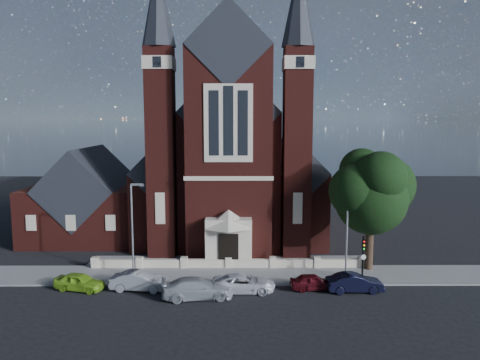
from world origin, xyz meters
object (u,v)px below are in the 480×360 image
Objects in this scene: traffic_signal at (363,253)px; street_tree at (373,194)px; church at (231,162)px; car_silver_b at (197,288)px; street_lamp_left at (133,225)px; car_dark_red at (313,282)px; street_lamp_right at (348,225)px; car_navy at (355,283)px; parish_hall at (89,202)px; car_silver_a at (140,281)px; car_lime_van at (80,282)px; car_white_suv at (244,283)px.

street_tree is at bearing 64.05° from traffic_signal.
church is 24.73m from car_silver_b.
street_lamp_left reaches higher than car_dark_red.
car_navy is at bearing -92.52° from street_lamp_right.
parish_hall reaches higher than car_silver_a.
car_dark_red is (14.70, -2.80, -3.97)m from street_lamp_left.
car_lime_van is 0.81× the size of car_white_suv.
street_tree is at bearing -71.73° from car_silver_a.
street_tree is 3.84m from street_lamp_right.
car_silver_a is at bearing 86.51° from car_navy.
parish_hall is 23.34m from car_silver_b.
street_tree is (28.60, -12.29, 2.95)m from parish_hall.
parish_hall is 31.35m from car_navy.
parish_hall is at bearing 54.23° from car_navy.
parish_hall is 19.46m from car_silver_a.
church is at bearing 118.04° from street_lamp_right.
car_silver_b reaches higher than car_navy.
car_silver_a is 8.18m from car_white_suv.
car_silver_a is at bearing -107.50° from church.
street_tree is 1.32× the size of street_lamp_left.
parish_hall reaches higher than car_silver_b.
traffic_signal is at bearing -78.22° from car_dark_red.
car_dark_red is (6.79, -21.74, -7.56)m from church.
church is 7.12× the size of car_white_suv.
car_white_suv is 8.66m from car_navy.
car_navy is at bearing -121.67° from traffic_signal.
street_lamp_right reaches higher than traffic_signal.
car_silver_a is (4.73, -0.03, 0.07)m from car_lime_van.
church is 7.99× the size of car_navy.
parish_hall is 17.72m from car_lime_van.
church is 2.86× the size of parish_hall.
street_lamp_right is 17.64m from car_silver_a.
street_tree is 2.36× the size of car_silver_a.
car_dark_red is at bearing -10.77° from street_lamp_left.
car_silver_b is at bearing -95.35° from church.
street_lamp_right is 5.87m from car_dark_red.
car_navy is (25.95, -17.28, -3.29)m from parish_hall.
street_tree reaches higher than car_lime_van.
car_silver_a reaches higher than car_dark_red.
car_silver_b is at bearing -157.09° from street_tree.
car_white_suv is at bearing -76.12° from car_silver_b.
car_dark_red is at bearing -139.70° from street_lamp_right.
street_tree is at bearing -64.80° from car_lime_van.
church is 4.31× the size of street_lamp_right.
church is 24.00m from car_dark_red.
street_tree is (12.60, -17.23, -1.23)m from church.
car_silver_b is (-12.29, -4.55, -3.83)m from street_lamp_right.
car_lime_van is at bearing 72.64° from car_silver_b.
car_navy is at bearing -90.81° from car_white_suv.
car_lime_van is at bearing -176.79° from traffic_signal.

